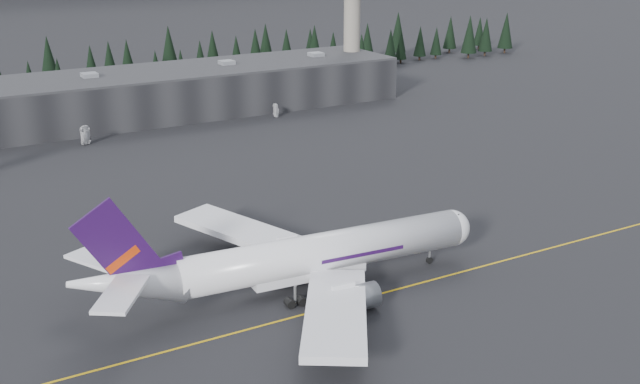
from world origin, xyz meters
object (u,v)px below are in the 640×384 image
gse_vehicle_a (86,142)px  control_tower (352,17)px  terminal (128,96)px  jet_main (291,259)px  gse_vehicle_b (276,115)px

gse_vehicle_a → control_tower: bearing=1.8°
terminal → control_tower: bearing=2.3°
control_tower → gse_vehicle_a: size_ratio=7.64×
terminal → jet_main: jet_main is taller
control_tower → gse_vehicle_a: (-92.85, -24.36, -22.72)m
terminal → jet_main: size_ratio=2.53×
terminal → gse_vehicle_a: bearing=-129.9°
terminal → control_tower: 76.98m
terminal → gse_vehicle_b: size_ratio=40.50×
control_tower → gse_vehicle_b: control_tower is taller
terminal → gse_vehicle_a: terminal is taller
jet_main → gse_vehicle_a: (-4.28, 98.39, -4.55)m
control_tower → jet_main: 152.46m
control_tower → gse_vehicle_a: bearing=-165.3°
control_tower → gse_vehicle_b: (-38.84, -21.98, -22.73)m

